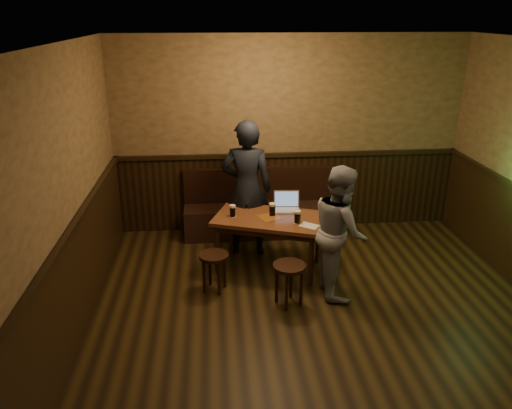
{
  "coord_description": "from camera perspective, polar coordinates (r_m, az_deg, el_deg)",
  "views": [
    {
      "loc": [
        -1.08,
        -3.95,
        3.07
      ],
      "look_at": [
        -0.6,
        1.57,
        0.91
      ],
      "focal_mm": 35.0,
      "sensor_mm": 36.0,
      "label": 1
    }
  ],
  "objects": [
    {
      "name": "pint_left",
      "position": [
        6.13,
        -2.69,
        -0.72
      ],
      "size": [
        0.1,
        0.1,
        0.15
      ],
      "color": "#AC1520",
      "rests_on": "pub_table"
    },
    {
      "name": "laptop",
      "position": [
        6.35,
        3.52,
        -0.07
      ],
      "size": [
        0.34,
        0.28,
        0.23
      ],
      "rotation": [
        0.0,
        0.0,
        -0.08
      ],
      "color": "silver",
      "rests_on": "pub_table"
    },
    {
      "name": "room",
      "position": [
        4.69,
        8.74,
        -2.5
      ],
      "size": [
        5.04,
        6.04,
        2.84
      ],
      "color": "black",
      "rests_on": "ground"
    },
    {
      "name": "menu",
      "position": [
        5.92,
        6.1,
        -2.42
      ],
      "size": [
        0.27,
        0.25,
        0.0
      ],
      "primitive_type": "cube",
      "rotation": [
        0.0,
        0.0,
        -0.65
      ],
      "color": "silver",
      "rests_on": "pub_table"
    },
    {
      "name": "bench",
      "position": [
        7.27,
        0.53,
        -1.03
      ],
      "size": [
        2.2,
        0.5,
        0.95
      ],
      "color": "black",
      "rests_on": "ground"
    },
    {
      "name": "pub_table",
      "position": [
        6.17,
        1.49,
        -2.23
      ],
      "size": [
        1.49,
        1.15,
        0.71
      ],
      "rotation": [
        0.0,
        0.0,
        -0.34
      ],
      "color": "#5E2E1B",
      "rests_on": "ground"
    },
    {
      "name": "pint_right",
      "position": [
        5.95,
        4.76,
        -1.42
      ],
      "size": [
        0.1,
        0.1,
        0.16
      ],
      "color": "#AC1520",
      "rests_on": "pub_table"
    },
    {
      "name": "stool_right",
      "position": [
        5.53,
        3.82,
        -7.78
      ],
      "size": [
        0.46,
        0.46,
        0.49
      ],
      "rotation": [
        0.0,
        0.0,
        -0.32
      ],
      "color": "black",
      "rests_on": "ground"
    },
    {
      "name": "person_suit",
      "position": [
        6.49,
        -1.06,
        1.83
      ],
      "size": [
        0.72,
        0.53,
        1.82
      ],
      "primitive_type": "imported",
      "rotation": [
        0.0,
        0.0,
        3.0
      ],
      "color": "black",
      "rests_on": "ground"
    },
    {
      "name": "stool_left",
      "position": [
        5.81,
        -4.83,
        -6.51
      ],
      "size": [
        0.45,
        0.45,
        0.47
      ],
      "rotation": [
        0.0,
        0.0,
        0.41
      ],
      "color": "black",
      "rests_on": "ground"
    },
    {
      "name": "pint_mid",
      "position": [
        6.15,
        1.88,
        -0.57
      ],
      "size": [
        0.11,
        0.11,
        0.16
      ],
      "color": "#AC1520",
      "rests_on": "pub_table"
    },
    {
      "name": "person_grey",
      "position": [
        5.69,
        9.56,
        -2.99
      ],
      "size": [
        0.59,
        0.75,
        1.52
      ],
      "primitive_type": "imported",
      "rotation": [
        0.0,
        0.0,
        1.58
      ],
      "color": "gray",
      "rests_on": "ground"
    }
  ]
}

